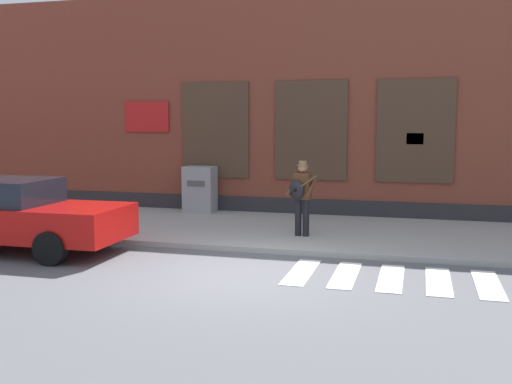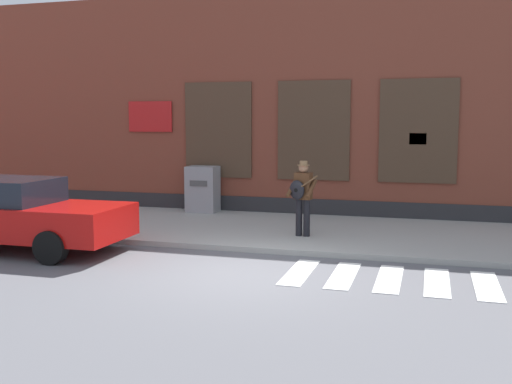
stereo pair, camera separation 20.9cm
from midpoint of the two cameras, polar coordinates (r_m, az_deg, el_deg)
ground_plane at (r=10.86m, az=-0.48°, el=-7.81°), size 160.00×160.00×0.00m
sidewalk at (r=14.66m, az=4.07°, el=-3.73°), size 28.00×4.71×0.12m
building_backdrop at (r=18.69m, az=7.02°, el=8.11°), size 28.00×4.06×6.35m
crosswalk at (r=10.79m, az=17.39°, el=-8.20°), size 5.20×1.90×0.01m
red_car at (r=13.53m, az=-21.34°, el=-2.02°), size 4.61×2.01×1.53m
busker at (r=13.58m, az=4.86°, el=-0.17°), size 0.72×0.60×1.72m
utility_box at (r=17.25m, az=-4.76°, el=0.28°), size 0.87×0.65×1.31m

